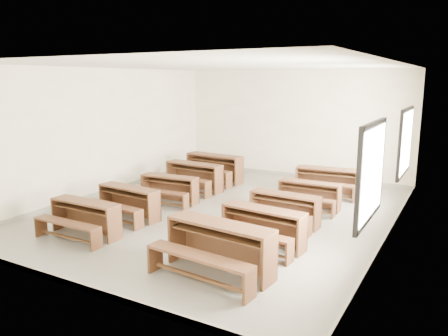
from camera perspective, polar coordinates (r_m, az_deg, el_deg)
The scene contains 11 objects.
room at distance 9.39m, azimuth 0.48°, elevation 6.80°, with size 8.50×8.50×3.20m.
desk_set_0 at distance 8.69m, azimuth -17.84°, elevation -5.96°, with size 1.48×0.77×0.67m.
desk_set_1 at distance 9.53m, azimuth -12.48°, elevation -4.13°, with size 1.55×0.90×0.67m.
desk_set_2 at distance 10.57m, azimuth -7.26°, elevation -2.49°, with size 1.49×0.85×0.65m.
desk_set_3 at distance 11.66m, azimuth -4.05°, elevation -0.86°, with size 1.68×0.95×0.73m.
desk_set_4 at distance 12.64m, azimuth -1.40°, elevation 0.27°, with size 1.81×1.04×0.78m.
desk_set_5 at distance 6.70m, azimuth -0.77°, elevation -9.96°, with size 1.82×1.06×0.79m.
desk_set_6 at distance 7.77m, azimuth 4.96°, elevation -7.39°, with size 1.60×0.92×0.69m.
desk_set_7 at distance 8.95m, azimuth 7.81°, elevation -5.07°, with size 1.47×0.81×0.65m.
desk_set_8 at distance 10.14m, azimuth 11.01°, elevation -3.28°, with size 1.40×0.74×0.63m.
desk_set_9 at distance 11.46m, azimuth 13.21°, elevation -1.47°, with size 1.61×0.94×0.70m.
Camera 1 is at (4.63, -8.19, 2.90)m, focal length 35.00 mm.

